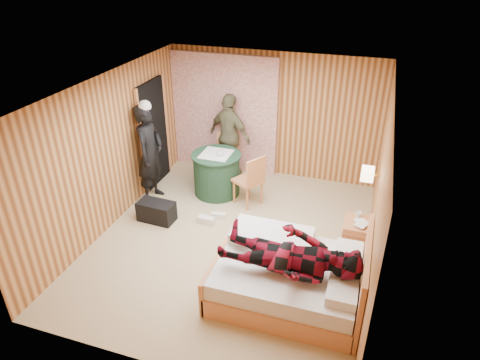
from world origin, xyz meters
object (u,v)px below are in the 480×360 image
(duffel_bag, at_px, (156,211))
(man_at_table, at_px, (230,136))
(woman_standing, at_px, (150,154))
(wall_lamp, at_px, (368,174))
(nightstand, at_px, (355,235))
(chair_near, at_px, (251,178))
(bed, at_px, (290,276))
(round_table, at_px, (217,173))
(man_on_bed, at_px, (291,248))
(chair_far, at_px, (228,152))

(duffel_bag, relative_size, man_at_table, 0.36)
(woman_standing, xyz_separation_m, man_at_table, (1.06, 1.33, -0.05))
(wall_lamp, xyz_separation_m, nightstand, (-0.04, -0.08, -1.04))
(wall_lamp, height_order, man_at_table, man_at_table)
(duffel_bag, bearing_deg, chair_near, 38.25)
(man_at_table, bearing_deg, duffel_bag, 94.18)
(bed, relative_size, round_table, 2.11)
(wall_lamp, xyz_separation_m, chair_near, (-1.95, 0.67, -0.73))
(duffel_bag, height_order, man_on_bed, man_on_bed)
(chair_near, bearing_deg, woman_standing, -49.64)
(woman_standing, bearing_deg, round_table, -64.30)
(round_table, height_order, woman_standing, woman_standing)
(woman_standing, bearing_deg, chair_far, -40.59)
(chair_far, distance_m, man_at_table, 0.33)
(chair_far, bearing_deg, wall_lamp, -53.32)
(bed, relative_size, woman_standing, 1.07)
(nightstand, bearing_deg, chair_near, 158.64)
(bed, height_order, chair_near, bed)
(bed, distance_m, duffel_bag, 2.76)
(chair_near, xyz_separation_m, man_on_bed, (1.17, -2.25, 0.38))
(wall_lamp, bearing_deg, woman_standing, 174.64)
(round_table, height_order, man_at_table, man_at_table)
(bed, distance_m, round_table, 2.95)
(duffel_bag, relative_size, man_on_bed, 0.35)
(duffel_bag, height_order, man_at_table, man_at_table)
(duffel_bag, xyz_separation_m, man_on_bed, (2.58, -1.27, 0.77))
(nightstand, relative_size, duffel_bag, 0.84)
(wall_lamp, height_order, woman_standing, woman_standing)
(nightstand, height_order, man_at_table, man_at_table)
(wall_lamp, bearing_deg, man_at_table, 148.12)
(nightstand, bearing_deg, man_at_table, 146.56)
(wall_lamp, xyz_separation_m, woman_standing, (-3.75, 0.35, -0.39))
(round_table, relative_size, man_on_bed, 0.52)
(man_at_table, bearing_deg, chair_far, 82.10)
(chair_near, xyz_separation_m, man_at_table, (-0.75, 1.01, 0.30))
(chair_far, xyz_separation_m, man_at_table, (0.03, 0.05, 0.32))
(bed, distance_m, man_at_table, 3.62)
(round_table, distance_m, chair_far, 0.73)
(bed, bearing_deg, nightstand, 59.51)
(woman_standing, bearing_deg, nightstand, -98.26)
(nightstand, relative_size, man_at_table, 0.30)
(bed, height_order, man_on_bed, man_on_bed)
(bed, height_order, nightstand, bed)
(duffel_bag, height_order, woman_standing, woman_standing)
(chair_far, bearing_deg, bed, -79.56)
(bed, xyz_separation_m, chair_near, (-1.15, 2.02, 0.27))
(bed, height_order, woman_standing, woman_standing)
(bed, relative_size, man_on_bed, 1.11)
(duffel_bag, bearing_deg, bed, -18.86)
(wall_lamp, relative_size, round_table, 0.28)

